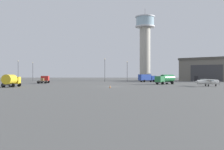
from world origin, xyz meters
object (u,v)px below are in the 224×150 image
Objects in this scene: light_post_east at (18,69)px; light_post_centre at (33,70)px; airplane_white at (207,82)px; light_post_north at (127,69)px; truck_box_blue at (147,78)px; truck_fuel_tanker_yellow at (11,80)px; control_tower at (145,42)px; truck_fuel_tanker_green at (165,79)px; light_post_west at (105,68)px; traffic_cone_near_left at (110,87)px; truck_flatbed_red at (44,80)px.

light_post_centre is (6.69, -0.02, -0.40)m from light_post_east.
light_post_north is at bearing 109.87° from airplane_white.
light_post_centre is (-49.96, 12.25, 3.43)m from truck_box_blue.
light_post_east is (-20.00, 57.13, 3.86)m from truck_fuel_tanker_yellow.
control_tower is 58.60m from truck_fuel_tanker_green.
light_post_west is (19.67, 48.69, 4.07)m from truck_fuel_tanker_yellow.
traffic_cone_near_left is (-12.77, -48.17, -1.38)m from truck_box_blue.
control_tower is 82.81m from traffic_cone_near_left.
truck_fuel_tanker_yellow is (0.19, -29.05, 0.43)m from truck_flatbed_red.
light_post_centre is at bearing 137.25° from truck_box_blue.
traffic_cone_near_left is (4.21, -52.00, -5.41)m from light_post_west.
truck_fuel_tanker_green is 0.78× the size of light_post_north.
light_post_north reaches higher than truck_flatbed_red.
truck_box_blue reaches higher than truck_flatbed_red.
truck_flatbed_red is at bearing -64.94° from light_post_centre.
truck_box_blue is 0.75× the size of light_post_west.
truck_flatbed_red is (-36.84, -15.81, -0.47)m from truck_box_blue.
traffic_cone_near_left is (23.88, -3.31, -1.35)m from truck_fuel_tanker_yellow.
control_tower is 5.04× the size of truck_box_blue.
truck_fuel_tanker_green reaches higher than traffic_cone_near_left.
light_post_east is at bearing -72.08° from truck_fuel_tanker_green.
light_post_east is at bearing 18.60° from truck_fuel_tanker_yellow.
truck_fuel_tanker_green is (1.36, -55.70, -18.16)m from control_tower.
control_tower is at bearing 95.45° from airplane_white.
light_post_centre is at bearing 174.58° from light_post_north.
light_post_west reaches higher than light_post_centre.
light_post_centre reaches higher than traffic_cone_near_left.
truck_flatbed_red is 38.09m from light_post_north.
light_post_north is (49.09, -4.04, -0.36)m from light_post_east.
truck_fuel_tanker_yellow is 24.15m from traffic_cone_near_left.
light_post_east is (-60.08, 37.04, 3.86)m from truck_fuel_tanker_green.
truck_fuel_tanker_green is at bearing -111.10° from truck_box_blue.
light_post_west is 52.45m from traffic_cone_near_left.
truck_box_blue is at bearing -93.84° from control_tower.
truck_fuel_tanker_yellow is 60.65m from light_post_east.
truck_fuel_tanker_green is 0.69× the size of light_post_west.
truck_fuel_tanker_yellow is (-38.73, -75.79, -18.16)m from control_tower.
truck_fuel_tanker_yellow is 0.73× the size of light_post_centre.
traffic_cone_near_left is at bearing -98.57° from truck_fuel_tanker_yellow.
light_post_east is 1.08× the size of light_post_north.
control_tower reaches higher than light_post_east.
truck_box_blue is at bearing -69.52° from truck_flatbed_red.
truck_box_blue is 17.87m from light_post_west.
truck_fuel_tanker_green is 44.84m from truck_fuel_tanker_yellow.
traffic_cone_near_left is at bearing -133.83° from truck_box_blue.
control_tower is 3.93× the size of light_post_east.
truck_fuel_tanker_green reaches higher than airplane_white.
light_post_east is at bearing 179.82° from light_post_centre.
light_post_west is at bearing -22.69° from truck_fuel_tanker_yellow.
light_post_west is (-20.41, 28.60, 4.06)m from truck_fuel_tanker_green.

